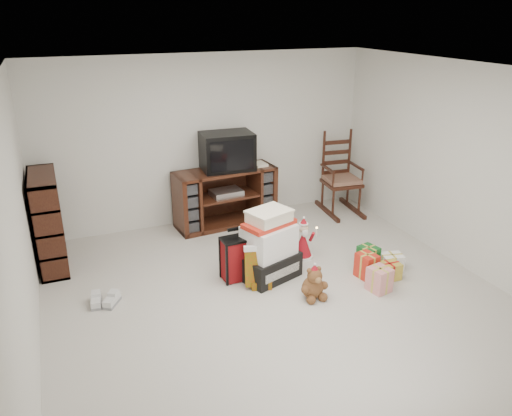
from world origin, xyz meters
The scene contains 13 objects.
room centered at (0.00, 0.00, 1.25)m, with size 5.01×5.01×2.51m.
tv_stand centered at (0.17, 2.20, 0.43)m, with size 1.55×0.66×0.86m.
bookshelf centered at (-2.31, 1.80, 0.58)m, with size 0.33×0.98×1.20m.
rocking_chair centered at (2.04, 2.02, 0.46)m, with size 0.62×0.94×1.34m.
gift_pile centered at (0.11, 0.46, 0.38)m, with size 0.80×0.68×0.85m.
red_suitcase centered at (-0.23, 0.55, 0.28)m, with size 0.43×0.24×0.64m.
stocking centered at (-0.16, 0.27, 0.27)m, with size 0.25×0.11×0.54m, color #127A0D, non-canonical shape.
teddy_bear centered at (0.38, -0.18, 0.17)m, with size 0.26×0.23×0.38m.
santa_figurine centered at (0.73, 0.75, 0.22)m, with size 0.28×0.26×0.57m.
mrs_claus_figurine centered at (-0.19, 0.57, 0.21)m, with size 0.26×0.25×0.54m.
sneaker_pair centered at (-1.83, 0.58, 0.05)m, with size 0.36×0.28×0.09m.
gift_cluster centered at (1.36, -0.05, 0.12)m, with size 0.70×0.79×0.24m.
crt_television centered at (0.21, 2.21, 1.13)m, with size 0.77×0.58×0.54m.
Camera 1 is at (-2.09, -4.46, 3.05)m, focal length 35.00 mm.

